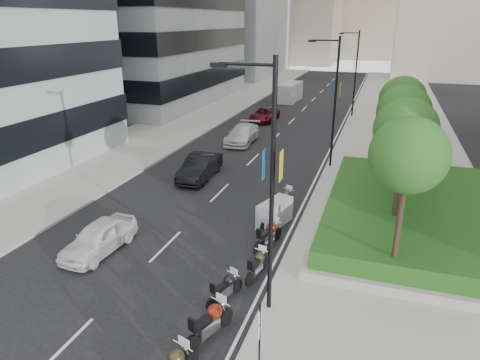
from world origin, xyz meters
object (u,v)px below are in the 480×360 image
at_px(lamp_post_1, 333,97).
at_px(car_b, 200,167).
at_px(motorcycle_1, 210,322).
at_px(motorcycle_2, 225,288).
at_px(lamp_post_2, 355,69).
at_px(motorcycle_6, 284,199).
at_px(car_a, 99,237).
at_px(motorcycle_4, 268,235).
at_px(lamp_post_0, 268,180).
at_px(parking_sign, 260,334).
at_px(motorcycle_3, 257,265).
at_px(car_c, 242,134).
at_px(delivery_van, 289,93).
at_px(car_d, 264,115).
at_px(motorcycle_5, 275,213).

height_order(lamp_post_1, car_b, lamp_post_1).
relative_size(motorcycle_1, motorcycle_2, 1.21).
distance_m(lamp_post_2, motorcycle_6, 26.47).
height_order(motorcycle_1, car_a, car_a).
xyz_separation_m(lamp_post_1, motorcycle_4, (-1.08, -12.49, -4.46)).
xyz_separation_m(lamp_post_0, parking_sign, (0.66, -3.00, -3.61)).
relative_size(lamp_post_2, car_b, 1.89).
distance_m(motorcycle_1, motorcycle_2, 2.11).
height_order(parking_sign, motorcycle_2, parking_sign).
height_order(motorcycle_3, car_a, car_a).
xyz_separation_m(lamp_post_2, motorcycle_6, (-1.39, -26.05, -4.51)).
bearing_deg(car_c, motorcycle_2, -74.85).
xyz_separation_m(motorcycle_2, motorcycle_6, (0.16, 8.91, 0.04)).
bearing_deg(motorcycle_6, lamp_post_2, 16.82).
bearing_deg(parking_sign, delivery_van, 101.41).
distance_m(lamp_post_0, car_c, 23.12).
bearing_deg(car_d, lamp_post_0, -72.90).
relative_size(motorcycle_5, motorcycle_6, 1.18).
bearing_deg(lamp_post_2, motorcycle_5, -92.74).
xyz_separation_m(motorcycle_6, car_c, (-6.52, 12.35, 0.20)).
relative_size(lamp_post_2, parking_sign, 3.60).
relative_size(motorcycle_6, car_a, 0.49).
relative_size(motorcycle_3, motorcycle_6, 0.98).
relative_size(car_a, delivery_van, 0.74).
bearing_deg(car_d, car_c, -85.40).
distance_m(parking_sign, motorcycle_3, 5.31).
xyz_separation_m(parking_sign, delivery_van, (-9.12, 45.20, -0.37)).
relative_size(parking_sign, motorcycle_5, 1.05).
height_order(car_c, car_d, car_c).
xyz_separation_m(motorcycle_1, delivery_van, (-7.16, 44.26, 0.45)).
bearing_deg(delivery_van, motorcycle_4, -74.76).
bearing_deg(lamp_post_1, delivery_van, 108.56).
bearing_deg(lamp_post_2, motorcycle_6, -93.05).
distance_m(car_b, delivery_van, 30.21).
bearing_deg(motorcycle_1, motorcycle_3, 13.20).
xyz_separation_m(lamp_post_1, motorcycle_3, (-0.88, -15.00, -4.54)).
bearing_deg(motorcycle_1, car_a, 81.34).
distance_m(motorcycle_3, car_d, 29.08).
relative_size(motorcycle_3, car_b, 0.42).
bearing_deg(delivery_van, motorcycle_3, -75.16).
xyz_separation_m(lamp_post_2, car_a, (-8.26, -33.36, -4.36)).
bearing_deg(lamp_post_0, car_d, 105.56).
bearing_deg(car_b, motorcycle_4, -50.41).
distance_m(motorcycle_4, motorcycle_5, 2.27).
relative_size(lamp_post_2, car_a, 2.16).
xyz_separation_m(lamp_post_2, parking_sign, (0.66, -38.00, -3.61)).
xyz_separation_m(car_b, delivery_van, (-0.65, 30.20, 0.30)).
bearing_deg(motorcycle_3, motorcycle_2, 169.43).
relative_size(motorcycle_3, car_a, 0.48).
relative_size(motorcycle_1, car_c, 0.44).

